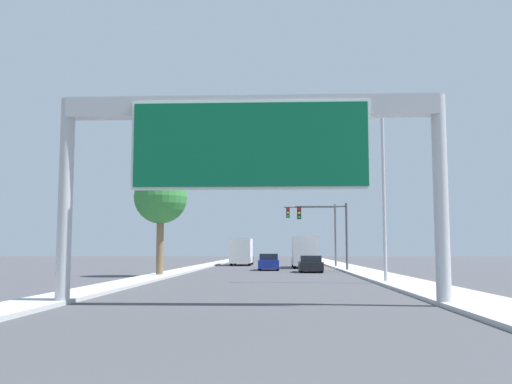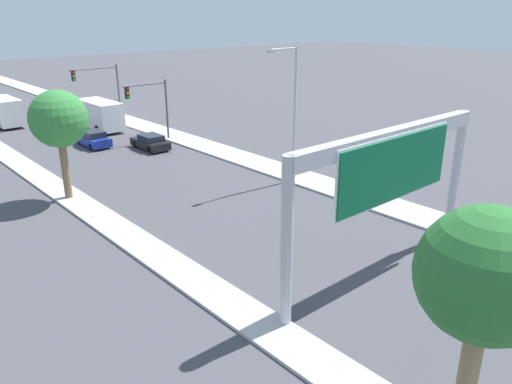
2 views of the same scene
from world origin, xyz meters
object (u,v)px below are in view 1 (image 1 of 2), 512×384
(traffic_light_near_intersection, at_px, (329,225))
(traffic_light_mid_block, at_px, (319,224))
(truck_box_secondary, at_px, (305,252))
(sign_gantry, at_px, (250,144))
(car_near_center, at_px, (269,262))
(truck_box_primary, at_px, (242,252))
(palm_tree_background, at_px, (161,198))
(car_mid_left, at_px, (310,264))
(street_lamp_right, at_px, (378,181))

(traffic_light_near_intersection, height_order, traffic_light_mid_block, traffic_light_mid_block)
(truck_box_secondary, height_order, traffic_light_near_intersection, traffic_light_near_intersection)
(sign_gantry, xyz_separation_m, car_near_center, (0.00, 32.49, -4.80))
(sign_gantry, xyz_separation_m, truck_box_primary, (-3.50, 47.96, -3.93))
(truck_box_primary, bearing_deg, traffic_light_near_intersection, -63.79)
(car_near_center, distance_m, palm_tree_background, 15.13)
(car_mid_left, height_order, truck_box_secondary, truck_box_secondary)
(car_near_center, distance_m, truck_box_primary, 15.88)
(sign_gantry, xyz_separation_m, car_mid_left, (3.50, 27.99, -4.85))
(truck_box_primary, bearing_deg, palm_tree_background, -97.87)
(truck_box_secondary, bearing_deg, palm_tree_background, -119.81)
(sign_gantry, height_order, street_lamp_right, street_lamp_right)
(car_near_center, height_order, traffic_light_near_intersection, traffic_light_near_intersection)
(car_near_center, height_order, car_mid_left, car_near_center)
(sign_gantry, bearing_deg, car_near_center, 90.00)
(traffic_light_near_intersection, bearing_deg, sign_gantry, -99.93)
(car_near_center, bearing_deg, truck_box_primary, 102.75)
(car_near_center, xyz_separation_m, street_lamp_right, (6.54, -19.67, 5.02))
(car_mid_left, height_order, truck_box_primary, truck_box_primary)
(truck_box_secondary, bearing_deg, street_lamp_right, -83.39)
(car_mid_left, relative_size, palm_tree_background, 0.58)
(traffic_light_near_intersection, distance_m, street_lamp_right, 17.44)
(truck_box_secondary, bearing_deg, car_mid_left, -90.00)
(street_lamp_right, bearing_deg, car_mid_left, 101.34)
(car_near_center, bearing_deg, traffic_light_mid_block, 56.57)
(truck_box_secondary, distance_m, street_lamp_right, 26.74)
(truck_box_secondary, xyz_separation_m, traffic_light_mid_block, (1.54, 1.06, 2.88))
(car_near_center, xyz_separation_m, car_mid_left, (3.50, -4.50, -0.05))
(traffic_light_near_intersection, bearing_deg, truck_box_primary, 116.21)
(sign_gantry, distance_m, street_lamp_right, 14.39)
(car_mid_left, xyz_separation_m, traffic_light_mid_block, (1.54, 12.14, 3.82))
(sign_gantry, distance_m, car_near_center, 32.84)
(sign_gantry, height_order, traffic_light_near_intersection, sign_gantry)
(truck_box_primary, bearing_deg, street_lamp_right, -74.05)
(sign_gantry, relative_size, truck_box_secondary, 1.53)
(traffic_light_near_intersection, bearing_deg, palm_tree_background, -141.66)
(truck_box_secondary, distance_m, palm_tree_background, 22.15)
(truck_box_primary, xyz_separation_m, street_lamp_right, (10.04, -35.14, 4.14))
(car_mid_left, xyz_separation_m, truck_box_secondary, (0.00, 11.08, 0.95))
(truck_box_primary, distance_m, street_lamp_right, 36.78)
(car_near_center, height_order, truck_box_secondary, truck_box_secondary)
(car_near_center, distance_m, traffic_light_near_intersection, 6.65)
(street_lamp_right, bearing_deg, car_near_center, 108.39)
(car_mid_left, distance_m, truck_box_secondary, 11.12)
(traffic_light_mid_block, bearing_deg, traffic_light_near_intersection, -88.66)
(traffic_light_near_intersection, height_order, palm_tree_background, palm_tree_background)
(sign_gantry, distance_m, truck_box_primary, 48.24)
(car_mid_left, bearing_deg, truck_box_primary, 109.32)
(sign_gantry, bearing_deg, traffic_light_mid_block, 82.84)
(traffic_light_mid_block, height_order, palm_tree_background, palm_tree_background)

